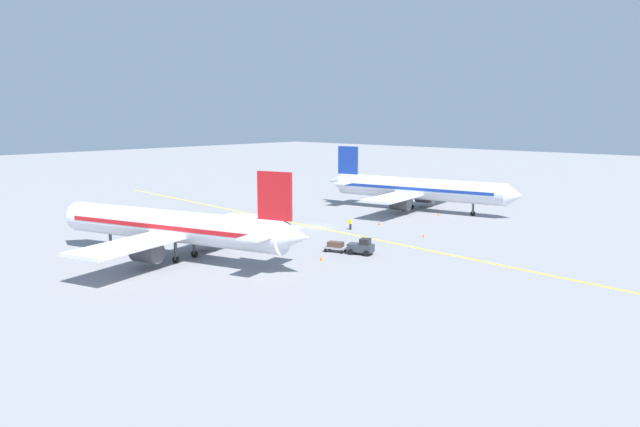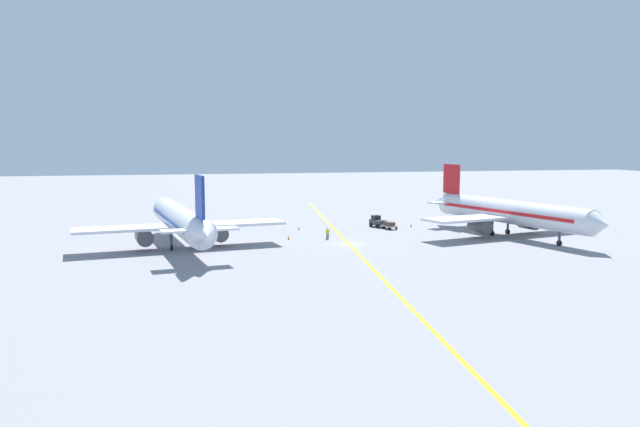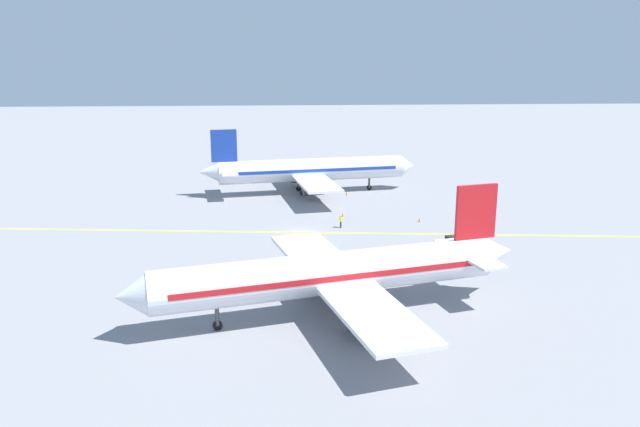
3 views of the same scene
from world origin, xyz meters
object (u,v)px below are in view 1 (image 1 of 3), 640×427
at_px(traffic_cone_mid_apron, 379,223).
at_px(airplane_adjacent_stand, 416,189).
at_px(ground_crew_worker, 350,223).
at_px(traffic_cone_by_wingtip, 424,235).
at_px(traffic_cone_far_edge, 439,214).
at_px(airplane_at_gate, 174,227).
at_px(traffic_cone_near_nose, 321,258).
at_px(baggage_tug_dark, 361,247).
at_px(baggage_cart_trailing, 336,246).

bearing_deg(traffic_cone_mid_apron, airplane_adjacent_stand, 13.74).
distance_m(ground_crew_worker, traffic_cone_by_wingtip, 11.11).
distance_m(traffic_cone_mid_apron, traffic_cone_far_edge, 13.54).
distance_m(airplane_at_gate, traffic_cone_near_nose, 17.15).
height_order(baggage_tug_dark, traffic_cone_near_nose, baggage_tug_dark).
distance_m(airplane_at_gate, traffic_cone_by_wingtip, 33.20).
xyz_separation_m(airplane_adjacent_stand, baggage_tug_dark, (-32.62, -14.01, -2.81)).
bearing_deg(traffic_cone_near_nose, traffic_cone_mid_apron, 21.30).
bearing_deg(baggage_cart_trailing, traffic_cone_far_edge, 9.16).
distance_m(airplane_at_gate, baggage_cart_trailing, 19.08).
bearing_deg(baggage_tug_dark, ground_crew_worker, 44.16).
bearing_deg(traffic_cone_far_edge, traffic_cone_mid_apron, 171.49).
distance_m(traffic_cone_near_nose, traffic_cone_mid_apron, 24.34).
bearing_deg(traffic_cone_far_edge, baggage_cart_trailing, -170.84).
height_order(baggage_tug_dark, traffic_cone_far_edge, baggage_tug_dark).
height_order(airplane_at_gate, baggage_cart_trailing, airplane_at_gate).
bearing_deg(traffic_cone_mid_apron, airplane_at_gate, 172.83).
bearing_deg(baggage_tug_dark, baggage_cart_trailing, 108.49).
bearing_deg(airplane_adjacent_stand, traffic_cone_mid_apron, -166.26).
height_order(airplane_at_gate, airplane_adjacent_stand, same).
height_order(airplane_at_gate, traffic_cone_mid_apron, airplane_at_gate).
height_order(baggage_cart_trailing, ground_crew_worker, ground_crew_worker).
height_order(traffic_cone_near_nose, traffic_cone_far_edge, same).
relative_size(airplane_adjacent_stand, traffic_cone_near_nose, 64.48).
relative_size(airplane_at_gate, airplane_adjacent_stand, 0.99).
bearing_deg(baggage_cart_trailing, traffic_cone_by_wingtip, -11.20).
relative_size(airplane_at_gate, ground_crew_worker, 20.89).
bearing_deg(traffic_cone_near_nose, baggage_tug_dark, -13.99).
height_order(airplane_at_gate, baggage_tug_dark, airplane_at_gate).
bearing_deg(traffic_cone_far_edge, traffic_cone_near_nose, -169.27).
xyz_separation_m(traffic_cone_mid_apron, traffic_cone_far_edge, (13.39, -2.01, 0.00)).
bearing_deg(traffic_cone_by_wingtip, ground_crew_worker, 101.77).
distance_m(baggage_tug_dark, ground_crew_worker, 15.89).
xyz_separation_m(ground_crew_worker, traffic_cone_far_edge, (19.12, -2.85, -0.63)).
xyz_separation_m(airplane_at_gate, airplane_adjacent_stand, (48.77, -0.40, 0.00)).
height_order(baggage_cart_trailing, traffic_cone_far_edge, baggage_cart_trailing).
bearing_deg(airplane_adjacent_stand, baggage_tug_dark, -156.76).
bearing_deg(ground_crew_worker, traffic_cone_far_edge, -8.48).
relative_size(traffic_cone_mid_apron, traffic_cone_far_edge, 1.00).
height_order(traffic_cone_near_nose, traffic_cone_by_wingtip, same).
relative_size(baggage_cart_trailing, traffic_cone_near_nose, 5.29).
relative_size(traffic_cone_near_nose, traffic_cone_by_wingtip, 1.00).
height_order(baggage_cart_trailing, traffic_cone_by_wingtip, baggage_cart_trailing).
height_order(baggage_cart_trailing, traffic_cone_mid_apron, baggage_cart_trailing).
xyz_separation_m(airplane_at_gate, traffic_cone_by_wingtip, (29.81, -14.20, -3.43)).
xyz_separation_m(baggage_tug_dark, traffic_cone_far_edge, (30.52, 8.22, -0.63)).
height_order(baggage_tug_dark, baggage_cart_trailing, baggage_tug_dark).
height_order(airplane_adjacent_stand, traffic_cone_mid_apron, airplane_adjacent_stand).
height_order(airplane_at_gate, traffic_cone_by_wingtip, airplane_at_gate).
height_order(airplane_at_gate, traffic_cone_far_edge, airplane_at_gate).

